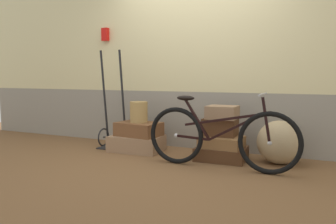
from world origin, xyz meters
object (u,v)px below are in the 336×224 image
at_px(suitcase_1, 139,129).
at_px(burlap_sack, 279,142).
at_px(suitcase_5, 222,112).
at_px(wicker_basket, 139,112).
at_px(suitcase_2, 221,153).
at_px(suitcase_3, 222,142).
at_px(suitcase_0, 137,143).
at_px(suitcase_4, 220,127).
at_px(luggage_trolley, 113,124).
at_px(bicycle, 220,137).

xyz_separation_m(suitcase_1, burlap_sack, (1.88, 0.10, -0.05)).
relative_size(suitcase_5, wicker_basket, 1.27).
relative_size(suitcase_2, suitcase_3, 1.19).
distance_m(suitcase_0, suitcase_4, 1.23).
relative_size(suitcase_1, suitcase_4, 1.44).
bearing_deg(luggage_trolley, suitcase_3, -2.38).
relative_size(suitcase_3, luggage_trolley, 0.36).
height_order(suitcase_1, suitcase_3, suitcase_1).
xyz_separation_m(suitcase_1, wicker_basket, (-0.00, 0.01, 0.24)).
distance_m(suitcase_5, wicker_basket, 1.20).
bearing_deg(suitcase_5, wicker_basket, -179.82).
distance_m(suitcase_5, bicycle, 0.49).
bearing_deg(suitcase_1, suitcase_2, 6.51).
bearing_deg(suitcase_4, suitcase_1, -179.02).
relative_size(suitcase_1, luggage_trolley, 0.42).
distance_m(suitcase_0, suitcase_2, 1.23).
bearing_deg(wicker_basket, suitcase_2, -0.55).
bearing_deg(luggage_trolley, suitcase_4, -0.54).
bearing_deg(suitcase_3, suitcase_4, 128.77).
height_order(suitcase_0, suitcase_3, suitcase_3).
xyz_separation_m(suitcase_4, suitcase_5, (0.03, -0.03, 0.19)).
height_order(suitcase_2, burlap_sack, burlap_sack).
xyz_separation_m(suitcase_1, suitcase_5, (1.20, 0.01, 0.29)).
xyz_separation_m(suitcase_0, suitcase_1, (0.03, 0.01, 0.20)).
bearing_deg(suitcase_0, suitcase_2, -3.23).
bearing_deg(suitcase_1, bicycle, -10.97).
height_order(burlap_sack, bicycle, bicycle).
distance_m(suitcase_1, burlap_sack, 1.89).
xyz_separation_m(suitcase_2, luggage_trolley, (-1.66, 0.05, 0.27)).
bearing_deg(suitcase_0, burlap_sack, -0.36).
bearing_deg(luggage_trolley, suitcase_1, -6.28).
relative_size(suitcase_4, bicycle, 0.23).
bearing_deg(suitcase_2, bicycle, -79.58).
height_order(suitcase_2, bicycle, bicycle).
distance_m(suitcase_1, luggage_trolley, 0.47).
xyz_separation_m(suitcase_0, suitcase_4, (1.19, 0.05, 0.30)).
relative_size(suitcase_4, wicker_basket, 1.43).
relative_size(suitcase_2, wicker_basket, 2.10).
xyz_separation_m(luggage_trolley, burlap_sack, (2.35, 0.05, -0.08)).
bearing_deg(suitcase_4, bicycle, -75.16).
height_order(suitcase_5, bicycle, bicycle).
bearing_deg(wicker_basket, suitcase_4, 1.38).
xyz_separation_m(wicker_basket, luggage_trolley, (-0.46, 0.04, -0.21)).
height_order(suitcase_1, burlap_sack, burlap_sack).
relative_size(suitcase_3, suitcase_5, 1.39).
distance_m(suitcase_1, suitcase_5, 1.23).
bearing_deg(suitcase_2, suitcase_0, 178.07).
bearing_deg(suitcase_3, suitcase_5, 105.11).
distance_m(suitcase_5, burlap_sack, 0.77).
height_order(suitcase_4, wicker_basket, wicker_basket).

